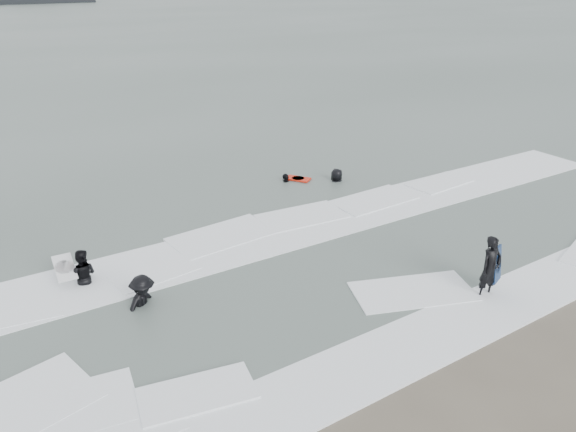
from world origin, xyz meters
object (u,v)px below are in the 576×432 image
surfer_right_far (337,182)px  surfer_breaker (144,307)px  surfer_centre (486,296)px  surfer_wading (84,284)px  surfer_right_near (286,183)px

surfer_right_far → surfer_breaker: bearing=17.9°
surfer_centre → surfer_right_far: size_ratio=1.02×
surfer_wading → surfer_right_near: surfer_wading is taller
surfer_wading → surfer_right_far: bearing=-141.7°
surfer_centre → surfer_right_far: 9.14m
surfer_centre → surfer_right_far: (1.80, 8.97, 0.00)m
surfer_centre → surfer_wading: size_ratio=1.10×
surfer_wading → surfer_breaker: bearing=141.0°
surfer_right_near → surfer_right_far: 2.04m
surfer_right_near → surfer_breaker: bearing=13.7°
surfer_wading → surfer_breaker: (1.01, -1.97, 0.00)m
surfer_wading → surfer_right_far: 10.92m
surfer_right_far → surfer_wading: bearing=6.2°
surfer_centre → surfer_right_far: surfer_centre is taller
surfer_right_near → surfer_centre: bearing=67.3°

